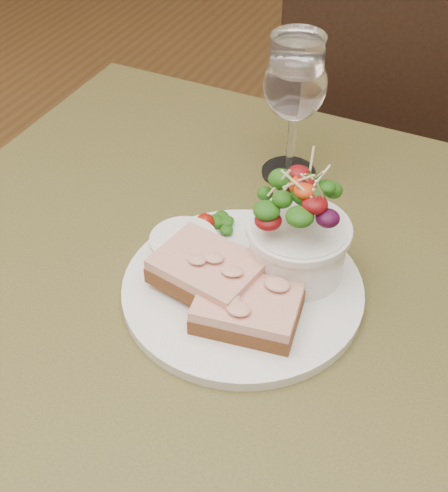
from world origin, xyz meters
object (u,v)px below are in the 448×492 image
at_px(sandwich_front, 248,308).
at_px(dinner_plate, 243,289).
at_px(cafe_table, 227,359).
at_px(ramekin, 184,249).
at_px(sandwich_back, 208,271).
at_px(wine_glass, 295,88).
at_px(salad_bowl, 299,227).
at_px(chair_far, 382,241).

bearing_deg(sandwich_front, dinner_plate, 111.19).
xyz_separation_m(cafe_table, ramekin, (-0.06, 0.02, 0.13)).
relative_size(sandwich_front, sandwich_back, 0.95).
height_order(sandwich_back, wine_glass, wine_glass).
bearing_deg(ramekin, salad_bowl, 20.59).
height_order(dinner_plate, sandwich_back, sandwich_back).
height_order(chair_far, dinner_plate, chair_far).
distance_m(ramekin, salad_bowl, 0.13).
bearing_deg(sandwich_front, salad_bowl, 69.75).
bearing_deg(ramekin, cafe_table, -16.82).
height_order(sandwich_back, ramekin, sandwich_back).
height_order(cafe_table, chair_far, chair_far).
distance_m(sandwich_front, sandwich_back, 0.06).
height_order(cafe_table, salad_bowl, salad_bowl).
bearing_deg(sandwich_back, cafe_table, 22.02).
height_order(sandwich_front, ramekin, ramekin).
distance_m(cafe_table, sandwich_back, 0.14).
height_order(dinner_plate, sandwich_front, sandwich_front).
bearing_deg(salad_bowl, sandwich_back, -138.31).
bearing_deg(ramekin, wine_glass, 80.76).
height_order(sandwich_front, sandwich_back, sandwich_back).
xyz_separation_m(sandwich_back, salad_bowl, (0.07, 0.07, 0.04)).
distance_m(sandwich_back, salad_bowl, 0.10).
bearing_deg(chair_far, sandwich_front, 81.11).
bearing_deg(chair_far, wine_glass, 73.37).
height_order(cafe_table, sandwich_front, sandwich_front).
bearing_deg(salad_bowl, chair_far, 90.86).
bearing_deg(ramekin, sandwich_front, -25.42).
relative_size(cafe_table, sandwich_back, 6.78).
bearing_deg(ramekin, chair_far, 81.34).
relative_size(sandwich_back, salad_bowl, 0.93).
bearing_deg(dinner_plate, chair_far, 87.36).
bearing_deg(wine_glass, sandwich_back, -89.00).
height_order(ramekin, wine_glass, wine_glass).
distance_m(cafe_table, ramekin, 0.15).
distance_m(dinner_plate, ramekin, 0.08).
xyz_separation_m(ramekin, salad_bowl, (0.11, 0.04, 0.04)).
bearing_deg(sandwich_back, sandwich_front, -12.27).
distance_m(chair_far, dinner_plate, 0.83).
bearing_deg(chair_far, salad_bowl, 82.61).
height_order(cafe_table, wine_glass, wine_glass).
distance_m(cafe_table, salad_bowl, 0.19).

